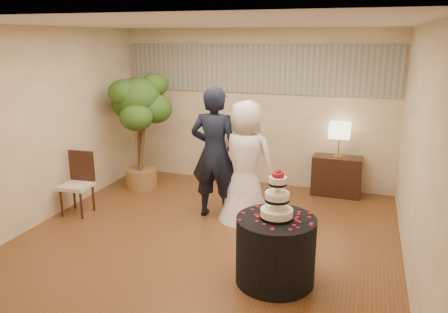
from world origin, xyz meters
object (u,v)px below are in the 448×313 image
(wedding_cake, at_px, (277,194))
(bride, at_px, (246,161))
(table_lamp, at_px, (339,140))
(cake_table, at_px, (275,250))
(groom, at_px, (215,153))
(console, at_px, (336,176))
(side_chair, at_px, (76,184))
(ficus_tree, at_px, (139,131))

(wedding_cake, bearing_deg, bride, 116.46)
(table_lamp, bearing_deg, cake_table, -98.03)
(groom, bearing_deg, bride, -177.70)
(groom, relative_size, console, 2.41)
(cake_table, distance_m, table_lamp, 3.13)
(bride, height_order, console, bride)
(table_lamp, bearing_deg, wedding_cake, -98.03)
(groom, xyz_separation_m, table_lamp, (1.68, 1.50, -0.01))
(cake_table, xyz_separation_m, console, (0.43, 3.05, -0.03))
(bride, bearing_deg, groom, 12.58)
(groom, distance_m, bride, 0.48)
(wedding_cake, bearing_deg, side_chair, 163.89)
(cake_table, distance_m, wedding_cake, 0.65)
(table_lamp, distance_m, side_chair, 4.30)
(table_lamp, height_order, ficus_tree, ficus_tree)
(cake_table, xyz_separation_m, ficus_tree, (-2.94, 2.34, 0.67))
(ficus_tree, relative_size, side_chair, 2.18)
(console, relative_size, side_chair, 0.86)
(groom, distance_m, wedding_cake, 1.99)
(groom, bearing_deg, cake_table, 126.08)
(ficus_tree, bearing_deg, groom, -25.31)
(groom, xyz_separation_m, bride, (0.47, 0.04, -0.09))
(groom, distance_m, side_chair, 2.18)
(table_lamp, xyz_separation_m, ficus_tree, (-3.37, -0.71, 0.07))
(console, relative_size, table_lamp, 1.42)
(cake_table, height_order, table_lamp, table_lamp)
(ficus_tree, bearing_deg, wedding_cake, -38.51)
(wedding_cake, height_order, console, wedding_cake)
(side_chair, bearing_deg, ficus_tree, 72.42)
(cake_table, relative_size, wedding_cake, 1.58)
(wedding_cake, distance_m, table_lamp, 3.08)
(bride, distance_m, wedding_cake, 1.78)
(bride, height_order, side_chair, bride)
(bride, bearing_deg, console, -122.64)
(groom, distance_m, console, 2.35)
(console, bearing_deg, groom, -137.12)
(groom, height_order, table_lamp, groom)
(console, distance_m, ficus_tree, 3.51)
(table_lamp, relative_size, ficus_tree, 0.28)
(bride, distance_m, table_lamp, 1.90)
(cake_table, height_order, ficus_tree, ficus_tree)
(console, xyz_separation_m, ficus_tree, (-3.37, -0.71, 0.70))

